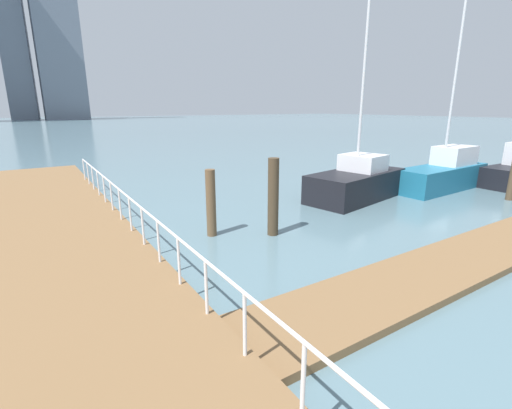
% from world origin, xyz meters
% --- Properties ---
extents(ground_plane, '(300.00, 300.00, 0.00)m').
position_xyz_m(ground_plane, '(0.00, 20.00, 0.00)').
color(ground_plane, slate).
extents(floating_dock, '(13.67, 2.00, 0.18)m').
position_xyz_m(floating_dock, '(3.33, 8.78, 0.09)').
color(floating_dock, olive).
rests_on(floating_dock, ground_plane).
extents(boardwalk_railing, '(0.06, 28.35, 1.08)m').
position_xyz_m(boardwalk_railing, '(-3.15, 10.31, 1.21)').
color(boardwalk_railing, white).
rests_on(boardwalk_railing, boardwalk).
extents(dock_piling_0, '(0.35, 0.35, 2.52)m').
position_xyz_m(dock_piling_0, '(0.92, 13.34, 1.26)').
color(dock_piling_0, '#473826').
rests_on(dock_piling_0, ground_plane).
extents(dock_piling_2, '(0.31, 0.31, 2.17)m').
position_xyz_m(dock_piling_2, '(-0.80, 14.34, 1.09)').
color(dock_piling_2, brown).
rests_on(dock_piling_2, ground_plane).
extents(moored_boat_0, '(5.79, 1.95, 9.67)m').
position_xyz_m(moored_boat_0, '(12.06, 14.20, 0.84)').
color(moored_boat_0, '#1E6B8C').
rests_on(moored_boat_0, ground_plane).
extents(moored_boat_2, '(5.35, 3.05, 9.67)m').
position_xyz_m(moored_boat_2, '(6.84, 15.19, 0.79)').
color(moored_boat_2, black).
rests_on(moored_boat_2, ground_plane).
extents(skyline_tower_2, '(8.10, 9.35, 46.55)m').
position_xyz_m(skyline_tower_2, '(-3.97, 142.46, 23.27)').
color(skyline_tower_2, slate).
rests_on(skyline_tower_2, ground_plane).
extents(skyline_tower_3, '(12.65, 9.33, 57.75)m').
position_xyz_m(skyline_tower_3, '(7.43, 138.53, 28.88)').
color(skyline_tower_3, slate).
rests_on(skyline_tower_3, ground_plane).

